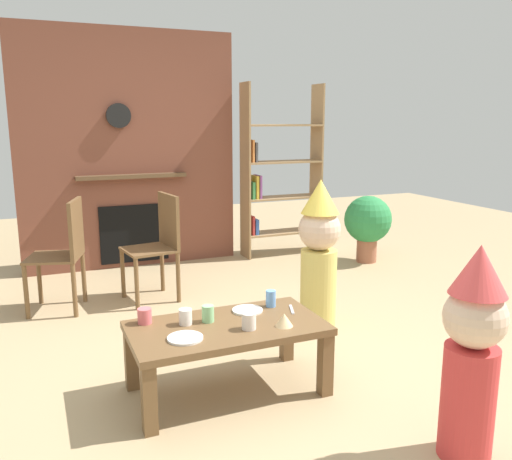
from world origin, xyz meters
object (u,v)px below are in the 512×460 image
at_px(bookshelf, 277,177).
at_px(birthday_cake_slice, 284,320).
at_px(dining_chair_middle, 159,240).
at_px(child_in_pink, 319,251).
at_px(dining_chair_left, 65,248).
at_px(coffee_table, 227,336).
at_px(child_with_cone_hat, 472,348).
at_px(paper_cup_far_left, 270,299).
at_px(paper_plate_front, 247,310).
at_px(paper_cup_near_left, 185,317).
at_px(paper_cup_far_right, 208,314).
at_px(potted_plant_tall, 368,222).
at_px(paper_plate_rear, 185,338).
at_px(paper_cup_near_right, 145,316).
at_px(paper_cup_center, 249,321).

height_order(bookshelf, birthday_cake_slice, bookshelf).
bearing_deg(dining_chair_middle, birthday_cake_slice, 89.38).
xyz_separation_m(child_in_pink, dining_chair_middle, (-0.92, 1.10, -0.07)).
bearing_deg(dining_chair_left, coffee_table, 129.03).
bearing_deg(child_with_cone_hat, bookshelf, -51.28).
bearing_deg(paper_cup_far_left, coffee_table, -153.21).
distance_m(paper_plate_front, dining_chair_left, 1.85).
height_order(paper_cup_near_left, paper_cup_far_right, paper_cup_far_right).
bearing_deg(potted_plant_tall, child_with_cone_hat, -116.99).
bearing_deg(paper_cup_far_left, potted_plant_tall, 43.37).
xyz_separation_m(paper_plate_front, paper_plate_rear, (-0.45, -0.25, 0.00)).
xyz_separation_m(paper_plate_rear, child_in_pink, (1.21, 0.75, 0.17)).
xyz_separation_m(dining_chair_left, dining_chair_middle, (0.75, -0.01, 0.00)).
height_order(paper_cup_far_left, child_in_pink, child_in_pink).
xyz_separation_m(paper_plate_rear, child_with_cone_hat, (1.07, -0.88, 0.12)).
bearing_deg(paper_plate_front, paper_cup_near_left, -171.62).
relative_size(paper_cup_near_right, paper_plate_front, 0.47).
height_order(birthday_cake_slice, potted_plant_tall, potted_plant_tall).
relative_size(coffee_table, paper_plate_rear, 5.76).
bearing_deg(child_in_pink, paper_plate_front, -1.32).
bearing_deg(paper_plate_rear, child_in_pink, 31.69).
xyz_separation_m(paper_plate_rear, dining_chair_left, (-0.46, 1.86, 0.10)).
bearing_deg(birthday_cake_slice, paper_cup_center, 169.50).
bearing_deg(paper_plate_front, paper_cup_far_left, 7.72).
xyz_separation_m(paper_cup_near_left, child_in_pink, (1.15, 0.55, 0.14)).
bearing_deg(paper_cup_near_right, paper_cup_center, -31.17).
distance_m(paper_cup_near_right, paper_cup_far_left, 0.76).
xyz_separation_m(paper_plate_rear, potted_plant_tall, (2.62, 2.18, 0.03)).
distance_m(birthday_cake_slice, potted_plant_tall, 3.03).
height_order(paper_cup_near_right, dining_chair_middle, dining_chair_middle).
height_order(paper_cup_near_right, child_with_cone_hat, child_with_cone_hat).
bearing_deg(dining_chair_left, bookshelf, -140.19).
distance_m(child_in_pink, dining_chair_middle, 1.44).
bearing_deg(paper_cup_near_left, child_in_pink, 25.54).
bearing_deg(child_with_cone_hat, coffee_table, -0.00).
relative_size(paper_cup_far_left, paper_plate_rear, 0.54).
bearing_deg(dining_chair_left, paper_cup_near_right, 117.92).
distance_m(paper_cup_far_left, dining_chair_middle, 1.61).
bearing_deg(coffee_table, bookshelf, 59.90).
xyz_separation_m(paper_cup_near_left, dining_chair_left, (-0.52, 1.66, 0.07)).
xyz_separation_m(bookshelf, birthday_cake_slice, (-1.32, -2.90, -0.44)).
height_order(paper_cup_far_left, birthday_cake_slice, paper_cup_far_left).
xyz_separation_m(bookshelf, paper_cup_near_left, (-1.81, -2.66, -0.43)).
relative_size(bookshelf, paper_plate_front, 10.52).
bearing_deg(paper_cup_center, paper_cup_near_right, 148.83).
xyz_separation_m(coffee_table, paper_cup_center, (0.09, -0.11, 0.11)).
height_order(paper_plate_rear, birthday_cake_slice, birthday_cake_slice).
distance_m(paper_cup_center, paper_plate_front, 0.28).
xyz_separation_m(paper_plate_front, child_with_cone_hat, (0.61, -1.13, 0.12)).
relative_size(coffee_table, potted_plant_tall, 1.49).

